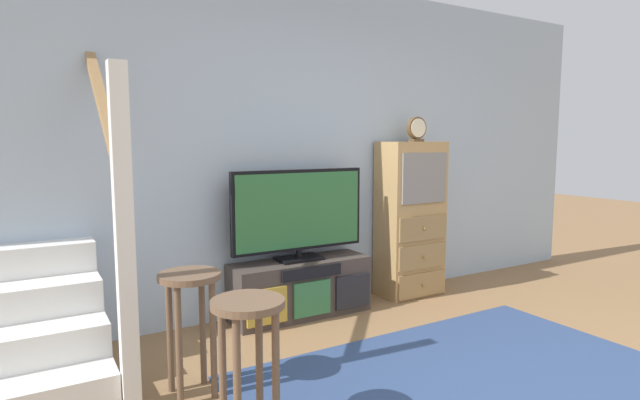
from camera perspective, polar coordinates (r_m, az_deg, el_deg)
name	(u,v)px	position (r m, az deg, el deg)	size (l,w,h in m)	color
back_wall	(316,147)	(4.37, -0.43, 5.93)	(6.40, 0.12, 2.70)	#A8BCD1
area_rug	(479,387)	(3.23, 17.40, -19.35)	(2.60, 1.80, 0.01)	navy
media_console	(301,288)	(4.16, -2.17, -9.82)	(1.14, 0.38, 0.45)	#423833
television	(299,212)	(4.05, -2.37, -1.37)	(1.14, 0.22, 0.73)	black
side_cabinet	(410,219)	(4.70, 10.09, -2.12)	(0.58, 0.38, 1.40)	tan
desk_clock	(417,129)	(4.66, 10.76, 7.78)	(0.19, 0.08, 0.22)	#4C3823
staircase	(21,311)	(3.67, -30.44, -10.68)	(1.00, 1.36, 2.20)	white
bar_stool_near	(248,337)	(2.44, -8.03, -14.90)	(0.34, 0.34, 0.69)	brown
bar_stool_far	(190,304)	(2.93, -14.31, -11.23)	(0.34, 0.34, 0.69)	brown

